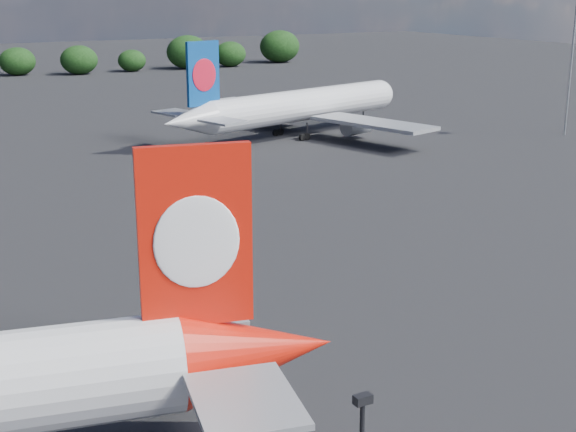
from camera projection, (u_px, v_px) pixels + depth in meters
china_southern_airliner at (295, 107)px, 117.20m from camera, size 44.45×42.59×14.69m
floodlight_mast_near at (573, 45)px, 116.70m from camera, size 1.60×1.60×20.10m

